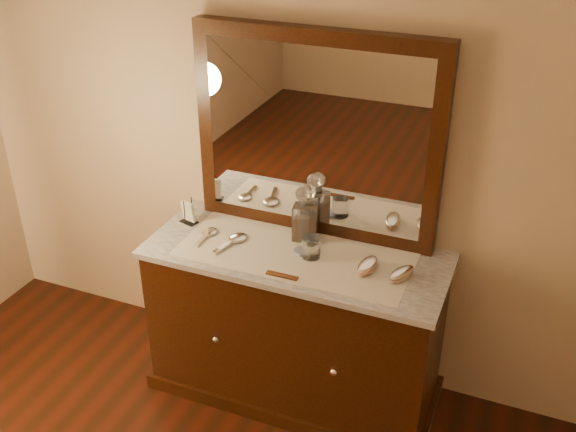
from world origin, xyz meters
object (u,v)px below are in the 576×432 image
(comb, at_px, (282,276))
(hand_mirror_inner, at_px, (235,240))
(mirror_frame, at_px, (316,136))
(decanter_right, at_px, (308,218))
(napkin_rack, at_px, (188,213))
(brush_far, at_px, (402,274))
(decanter_left, at_px, (302,219))
(dresser_cabinet, at_px, (296,327))
(hand_mirror_outer, at_px, (208,233))
(brush_near, at_px, (367,266))
(pin_dish, at_px, (302,251))

(comb, xyz_separation_m, hand_mirror_inner, (-0.33, 0.19, 0.01))
(mirror_frame, relative_size, decanter_right, 4.07)
(napkin_rack, height_order, brush_far, napkin_rack)
(brush_far, bearing_deg, decanter_left, 164.05)
(comb, bearing_deg, hand_mirror_inner, 149.26)
(decanter_right, bearing_deg, dresser_cabinet, -92.80)
(mirror_frame, xyz_separation_m, brush_far, (0.51, -0.27, -0.48))
(decanter_right, relative_size, hand_mirror_outer, 1.56)
(decanter_left, bearing_deg, comb, -83.68)
(dresser_cabinet, height_order, hand_mirror_outer, hand_mirror_outer)
(decanter_left, relative_size, decanter_right, 0.95)
(comb, relative_size, brush_near, 0.90)
(napkin_rack, relative_size, brush_far, 0.81)
(mirror_frame, relative_size, napkin_rack, 8.97)
(decanter_left, distance_m, brush_near, 0.41)
(decanter_left, xyz_separation_m, decanter_right, (0.03, 0.01, 0.01))
(decanter_left, distance_m, hand_mirror_inner, 0.34)
(mirror_frame, distance_m, hand_mirror_inner, 0.64)
(napkin_rack, distance_m, decanter_left, 0.60)
(brush_far, distance_m, hand_mirror_inner, 0.82)
(decanter_left, height_order, brush_near, decanter_left)
(mirror_frame, xyz_separation_m, comb, (0.02, -0.46, -0.49))
(dresser_cabinet, xyz_separation_m, hand_mirror_inner, (-0.31, -0.02, 0.45))
(napkin_rack, bearing_deg, brush_far, -4.51)
(comb, xyz_separation_m, decanter_right, (-0.01, 0.35, 0.11))
(hand_mirror_inner, bearing_deg, decanter_right, 26.27)
(dresser_cabinet, relative_size, hand_mirror_outer, 7.40)
(pin_dish, bearing_deg, brush_far, -3.44)
(decanter_left, bearing_deg, brush_far, -15.95)
(decanter_left, bearing_deg, hand_mirror_outer, -162.05)
(pin_dish, xyz_separation_m, brush_near, (0.33, -0.02, 0.01))
(napkin_rack, distance_m, decanter_right, 0.63)
(napkin_rack, distance_m, hand_mirror_inner, 0.32)
(comb, height_order, brush_near, brush_near)
(dresser_cabinet, relative_size, brush_far, 8.46)
(decanter_left, relative_size, brush_far, 1.69)
(decanter_right, bearing_deg, brush_near, -24.31)
(mirror_frame, bearing_deg, brush_far, -27.72)
(brush_far, xyz_separation_m, hand_mirror_inner, (-0.82, 0.00, -0.01))
(pin_dish, bearing_deg, dresser_cabinet, -169.81)
(napkin_rack, bearing_deg, brush_near, -5.00)
(comb, height_order, decanter_right, decanter_right)
(brush_far, relative_size, hand_mirror_outer, 0.88)
(dresser_cabinet, bearing_deg, pin_dish, 10.19)
(mirror_frame, bearing_deg, dresser_cabinet, -90.00)
(napkin_rack, bearing_deg, decanter_left, 6.10)
(mirror_frame, distance_m, napkin_rack, 0.78)
(hand_mirror_outer, bearing_deg, mirror_frame, 29.43)
(mirror_frame, xyz_separation_m, hand_mirror_outer, (-0.46, -0.26, -0.49))
(mirror_frame, height_order, brush_far, mirror_frame)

